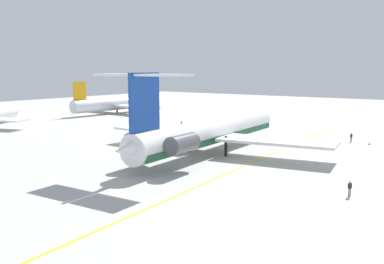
{
  "coord_description": "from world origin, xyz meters",
  "views": [
    {
      "loc": [
        -62.18,
        -29.01,
        13.71
      ],
      "look_at": [
        -4.21,
        13.36,
        3.14
      ],
      "focal_mm": 39.56,
      "sensor_mm": 36.0,
      "label": 1
    }
  ],
  "objects": [
    {
      "name": "ground_crew_portside",
      "position": [
        20.24,
        -6.54,
        1.12
      ],
      "size": [
        0.28,
        0.39,
        1.76
      ],
      "rotation": [
        0.0,
        0.0,
        0.54
      ],
      "color": "black",
      "rests_on": "ground"
    },
    {
      "name": "safety_cone_wingtip",
      "position": [
        19.24,
        -10.12,
        0.28
      ],
      "size": [
        0.4,
        0.4,
        0.55
      ],
      "primitive_type": "cone",
      "color": "#EA590F",
      "rests_on": "ground"
    },
    {
      "name": "safety_cone_nose",
      "position": [
        16.16,
        26.81,
        0.28
      ],
      "size": [
        0.4,
        0.4,
        0.55
      ],
      "primitive_type": "cone",
      "color": "#EA590F",
      "rests_on": "ground"
    },
    {
      "name": "ground_crew_near_tail",
      "position": [
        16.13,
        31.34,
        1.12
      ],
      "size": [
        0.41,
        0.28,
        1.77
      ],
      "rotation": [
        0.0,
        0.0,
        2.03
      ],
      "color": "black",
      "rests_on": "ground"
    },
    {
      "name": "safety_cone_tail",
      "position": [
        18.98,
        -2.3,
        0.28
      ],
      "size": [
        0.4,
        0.4,
        0.55
      ],
      "primitive_type": "cone",
      "color": "#EA590F",
      "rests_on": "ground"
    },
    {
      "name": "main_jetliner",
      "position": [
        -5.5,
        9.27,
        3.65
      ],
      "size": [
        45.95,
        40.75,
        13.38
      ],
      "rotation": [
        0.0,
        0.0,
        0.07
      ],
      "color": "white",
      "rests_on": "ground"
    },
    {
      "name": "airliner_mid_left",
      "position": [
        33.44,
        69.86,
        3.03
      ],
      "size": [
        34.42,
        34.02,
        10.29
      ],
      "rotation": [
        0.0,
        0.0,
        -0.07
      ],
      "color": "silver",
      "rests_on": "ground"
    },
    {
      "name": "ground",
      "position": [
        0.0,
        0.0,
        0.0
      ],
      "size": [
        292.96,
        292.96,
        0.0
      ],
      "primitive_type": "plane",
      "color": "#ADADA8"
    },
    {
      "name": "taxiway_centreline",
      "position": [
        -4.21,
        0.38,
        0.0
      ],
      "size": [
        85.26,
        6.06,
        0.01
      ],
      "primitive_type": "cube",
      "rotation": [
        0.0,
        0.0,
        0.07
      ],
      "color": "gold",
      "rests_on": "ground"
    },
    {
      "name": "ground_crew_near_nose",
      "position": [
        -15.96,
        -16.55,
        1.12
      ],
      "size": [
        0.29,
        0.38,
        1.77
      ],
      "rotation": [
        0.0,
        0.0,
        0.61
      ],
      "color": "black",
      "rests_on": "ground"
    }
  ]
}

